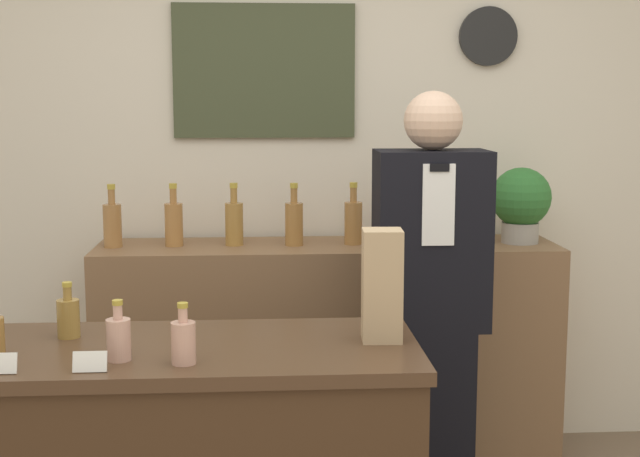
% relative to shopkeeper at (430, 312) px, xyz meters
% --- Properties ---
extents(back_wall, '(5.20, 0.09, 2.70)m').
position_rel_shopkeeper_xyz_m(back_wall, '(-0.41, 0.86, 0.53)').
color(back_wall, beige).
rests_on(back_wall, ground_plane).
extents(back_shelf, '(2.00, 0.47, 1.00)m').
position_rel_shopkeeper_xyz_m(back_shelf, '(-0.35, 0.56, -0.33)').
color(back_shelf, brown).
rests_on(back_shelf, ground_plane).
extents(shopkeeper, '(0.42, 0.26, 1.66)m').
position_rel_shopkeeper_xyz_m(shopkeeper, '(0.00, 0.00, 0.00)').
color(shopkeeper, black).
rests_on(shopkeeper, ground_plane).
extents(potted_plant, '(0.26, 0.26, 0.33)m').
position_rel_shopkeeper_xyz_m(potted_plant, '(0.50, 0.55, 0.35)').
color(potted_plant, '#9E998E').
rests_on(potted_plant, back_shelf).
extents(paper_bag, '(0.12, 0.12, 0.34)m').
position_rel_shopkeeper_xyz_m(paper_bag, '(-0.28, -0.68, 0.25)').
color(paper_bag, tan).
rests_on(paper_bag, display_counter).
extents(price_card_left, '(0.09, 0.02, 0.06)m').
position_rel_shopkeeper_xyz_m(price_card_left, '(-1.33, -0.93, 0.11)').
color(price_card_left, white).
rests_on(price_card_left, display_counter).
extents(price_card_right, '(0.09, 0.02, 0.06)m').
position_rel_shopkeeper_xyz_m(price_card_right, '(-1.09, -0.93, 0.11)').
color(price_card_right, white).
rests_on(price_card_right, display_counter).
extents(counter_bottle_1, '(0.07, 0.07, 0.17)m').
position_rel_shopkeeper_xyz_m(counter_bottle_1, '(-1.22, -0.58, 0.15)').
color(counter_bottle_1, olive).
rests_on(counter_bottle_1, display_counter).
extents(counter_bottle_2, '(0.07, 0.07, 0.17)m').
position_rel_shopkeeper_xyz_m(counter_bottle_2, '(-1.03, -0.83, 0.15)').
color(counter_bottle_2, tan).
rests_on(counter_bottle_2, display_counter).
extents(counter_bottle_3, '(0.07, 0.07, 0.17)m').
position_rel_shopkeeper_xyz_m(counter_bottle_3, '(-0.85, -0.87, 0.15)').
color(counter_bottle_3, tan).
rests_on(counter_bottle_3, display_counter).
extents(shelf_bottle_0, '(0.08, 0.08, 0.27)m').
position_rel_shopkeeper_xyz_m(shelf_bottle_0, '(-1.27, 0.56, 0.27)').
color(shelf_bottle_0, '#9C6A39').
rests_on(shelf_bottle_0, back_shelf).
extents(shelf_bottle_1, '(0.08, 0.08, 0.27)m').
position_rel_shopkeeper_xyz_m(shelf_bottle_1, '(-1.01, 0.57, 0.27)').
color(shelf_bottle_1, '#A36E39').
rests_on(shelf_bottle_1, back_shelf).
extents(shelf_bottle_2, '(0.08, 0.08, 0.27)m').
position_rel_shopkeeper_xyz_m(shelf_bottle_2, '(-0.75, 0.57, 0.27)').
color(shelf_bottle_2, olive).
rests_on(shelf_bottle_2, back_shelf).
extents(shelf_bottle_3, '(0.08, 0.08, 0.27)m').
position_rel_shopkeeper_xyz_m(shelf_bottle_3, '(-0.49, 0.55, 0.27)').
color(shelf_bottle_3, olive).
rests_on(shelf_bottle_3, back_shelf).
extents(shelf_bottle_4, '(0.08, 0.08, 0.27)m').
position_rel_shopkeeper_xyz_m(shelf_bottle_4, '(-0.23, 0.56, 0.27)').
color(shelf_bottle_4, '#9B6A37').
rests_on(shelf_bottle_4, back_shelf).
extents(shelf_bottle_5, '(0.08, 0.08, 0.27)m').
position_rel_shopkeeper_xyz_m(shelf_bottle_5, '(0.02, 0.56, 0.27)').
color(shelf_bottle_5, '#966330').
rests_on(shelf_bottle_5, back_shelf).
extents(shelf_bottle_6, '(0.08, 0.08, 0.27)m').
position_rel_shopkeeper_xyz_m(shelf_bottle_6, '(0.28, 0.56, 0.27)').
color(shelf_bottle_6, '#9F6935').
rests_on(shelf_bottle_6, back_shelf).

